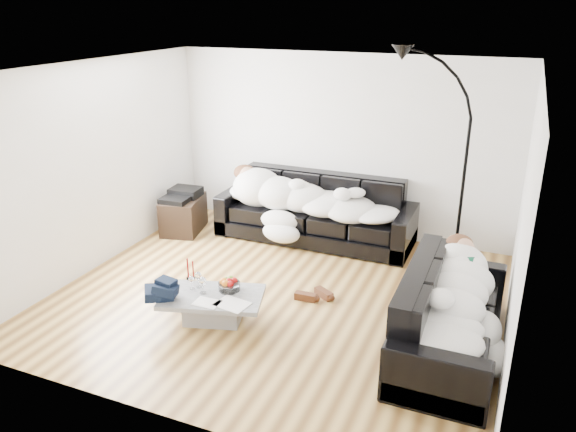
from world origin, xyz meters
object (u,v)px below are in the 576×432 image
at_px(shoes, 314,295).
at_px(stereo, 182,194).
at_px(sofa_right, 451,312).
at_px(candle_left, 188,269).
at_px(sleeper_back, 314,197).
at_px(sleeper_right, 454,292).
at_px(fruit_bowl, 229,284).
at_px(av_cabinet, 183,214).
at_px(coffee_table, 213,308).
at_px(wine_glass_b, 192,283).
at_px(sofa_back, 315,209).
at_px(wine_glass_c, 203,285).
at_px(floor_lamp, 463,182).
at_px(wine_glass_a, 198,280).
at_px(candle_right, 193,270).

xyz_separation_m(shoes, stereo, (-2.54, 1.21, 0.53)).
xyz_separation_m(sofa_right, candle_left, (-2.84, -0.21, 0.02)).
bearing_deg(sleeper_back, sofa_right, -43.43).
relative_size(sleeper_right, shoes, 4.17).
bearing_deg(fruit_bowl, av_cabinet, 133.46).
xyz_separation_m(sofa_right, sleeper_back, (-2.18, 2.07, 0.23)).
bearing_deg(coffee_table, av_cabinet, 129.13).
xyz_separation_m(sleeper_right, candle_left, (-2.84, -0.21, -0.20)).
xyz_separation_m(sleeper_back, candle_left, (-0.66, -2.28, -0.22)).
distance_m(sleeper_back, wine_glass_b, 2.52).
bearing_deg(av_cabinet, shoes, -38.87).
distance_m(sofa_back, wine_glass_c, 2.57).
distance_m(sleeper_right, stereo, 4.43).
distance_m(sofa_back, fruit_bowl, 2.38).
bearing_deg(sleeper_right, av_cabinet, 68.07).
distance_m(coffee_table, shoes, 1.22).
xyz_separation_m(stereo, floor_lamp, (3.94, 0.07, 0.64)).
distance_m(sleeper_back, shoes, 1.83).
distance_m(sofa_back, stereo, 1.99).
bearing_deg(wine_glass_c, coffee_table, 0.29).
bearing_deg(sleeper_back, fruit_bowl, -92.89).
height_order(wine_glass_a, wine_glass_b, wine_glass_a).
height_order(sleeper_right, floor_lamp, floor_lamp).
xyz_separation_m(wine_glass_c, floor_lamp, (2.36, 2.15, 0.81)).
distance_m(av_cabinet, stereo, 0.32).
relative_size(sofa_back, floor_lamp, 1.15).
distance_m(coffee_table, av_cabinet, 2.68).
relative_size(sleeper_back, fruit_bowl, 10.02).
distance_m(sleeper_right, shoes, 1.74).
distance_m(sofa_back, sofa_right, 3.04).
height_order(fruit_bowl, stereo, stereo).
distance_m(av_cabinet, floor_lamp, 4.06).
bearing_deg(sleeper_back, shoes, -69.43).
bearing_deg(fruit_bowl, candle_right, 171.83).
bearing_deg(floor_lamp, sofa_right, -71.18).
relative_size(sofa_right, candle_left, 8.22).
bearing_deg(shoes, sofa_right, -7.07).
height_order(coffee_table, wine_glass_c, wine_glass_c).
height_order(wine_glass_a, floor_lamp, floor_lamp).
distance_m(coffee_table, candle_right, 0.52).
relative_size(wine_glass_b, candle_right, 0.71).
relative_size(sleeper_right, wine_glass_b, 11.73).
distance_m(sleeper_back, floor_lamp, 2.12).
xyz_separation_m(fruit_bowl, floor_lamp, (2.13, 1.98, 0.83)).
relative_size(coffee_table, wine_glass_b, 7.04).
relative_size(sleeper_right, fruit_bowl, 7.58).
bearing_deg(wine_glass_c, stereo, 127.28).
distance_m(wine_glass_a, stereo, 2.48).
relative_size(sleeper_back, stereo, 5.38).
bearing_deg(sleeper_back, wine_glass_c, -97.87).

